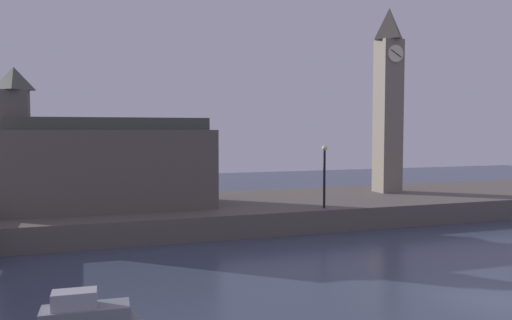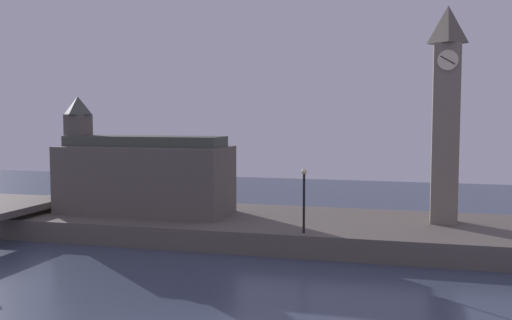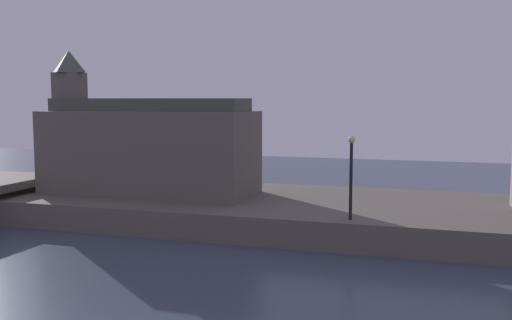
% 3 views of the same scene
% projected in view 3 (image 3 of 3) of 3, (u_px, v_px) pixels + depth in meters
% --- Properties ---
extents(far_embankment, '(70.00, 12.00, 1.50)m').
position_uv_depth(far_embankment, '(366.00, 216.00, 33.93)').
color(far_embankment, '#5B544C').
rests_on(far_embankment, ground).
extents(parliament_hall, '(13.31, 5.46, 9.14)m').
position_uv_depth(parliament_hall, '(145.00, 147.00, 37.25)').
color(parliament_hall, '#5B544C').
rests_on(parliament_hall, far_embankment).
extents(streetlamp, '(0.36, 0.36, 4.19)m').
position_uv_depth(streetlamp, '(351.00, 168.00, 28.88)').
color(streetlamp, black).
rests_on(streetlamp, far_embankment).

